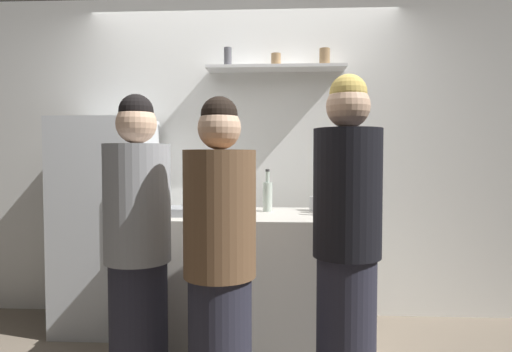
{
  "coord_description": "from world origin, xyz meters",
  "views": [
    {
      "loc": [
        0.3,
        -2.39,
        1.31
      ],
      "look_at": [
        0.15,
        0.49,
        1.18
      ],
      "focal_mm": 30.7,
      "sensor_mm": 36.0,
      "label": 1
    }
  ],
  "objects_px": {
    "wine_bottle_amber_glass": "(213,197)",
    "water_bottle_plastic": "(337,197)",
    "refrigerator": "(107,224)",
    "baking_pan": "(176,211)",
    "wine_bottle_dark_glass": "(349,196)",
    "wine_bottle_green_glass": "(231,199)",
    "utensil_holder": "(318,203)",
    "person_grey_hoodie": "(138,254)",
    "wine_bottle_pale_glass": "(268,195)",
    "person_blonde": "(347,247)",
    "person_brown_jacket": "(220,269)"
  },
  "relations": [
    {
      "from": "wine_bottle_amber_glass",
      "to": "water_bottle_plastic",
      "type": "relative_size",
      "value": 1.17
    },
    {
      "from": "refrigerator",
      "to": "water_bottle_plastic",
      "type": "height_order",
      "value": "refrigerator"
    },
    {
      "from": "refrigerator",
      "to": "wine_bottle_amber_glass",
      "type": "height_order",
      "value": "refrigerator"
    },
    {
      "from": "wine_bottle_amber_glass",
      "to": "water_bottle_plastic",
      "type": "bearing_deg",
      "value": 5.25
    },
    {
      "from": "baking_pan",
      "to": "wine_bottle_dark_glass",
      "type": "relative_size",
      "value": 1.02
    },
    {
      "from": "wine_bottle_green_glass",
      "to": "wine_bottle_amber_glass",
      "type": "distance_m",
      "value": 0.27
    },
    {
      "from": "utensil_holder",
      "to": "person_grey_hoodie",
      "type": "bearing_deg",
      "value": -139.65
    },
    {
      "from": "wine_bottle_pale_glass",
      "to": "person_blonde",
      "type": "xyz_separation_m",
      "value": [
        0.42,
        -0.81,
        -0.19
      ]
    },
    {
      "from": "baking_pan",
      "to": "wine_bottle_pale_glass",
      "type": "distance_m",
      "value": 0.63
    },
    {
      "from": "water_bottle_plastic",
      "to": "utensil_holder",
      "type": "bearing_deg",
      "value": 129.6
    },
    {
      "from": "water_bottle_plastic",
      "to": "wine_bottle_amber_glass",
      "type": "bearing_deg",
      "value": -174.75
    },
    {
      "from": "wine_bottle_dark_glass",
      "to": "person_blonde",
      "type": "height_order",
      "value": "person_blonde"
    },
    {
      "from": "wine_bottle_green_glass",
      "to": "wine_bottle_amber_glass",
      "type": "xyz_separation_m",
      "value": [
        -0.14,
        0.23,
        -0.01
      ]
    },
    {
      "from": "wine_bottle_green_glass",
      "to": "person_grey_hoodie",
      "type": "height_order",
      "value": "person_grey_hoodie"
    },
    {
      "from": "wine_bottle_green_glass",
      "to": "person_grey_hoodie",
      "type": "distance_m",
      "value": 0.65
    },
    {
      "from": "wine_bottle_dark_glass",
      "to": "baking_pan",
      "type": "bearing_deg",
      "value": 179.85
    },
    {
      "from": "utensil_holder",
      "to": "wine_bottle_green_glass",
      "type": "xyz_separation_m",
      "value": [
        -0.56,
        -0.45,
        0.07
      ]
    },
    {
      "from": "water_bottle_plastic",
      "to": "person_brown_jacket",
      "type": "height_order",
      "value": "person_brown_jacket"
    },
    {
      "from": "baking_pan",
      "to": "utensil_holder",
      "type": "relative_size",
      "value": 1.56
    },
    {
      "from": "refrigerator",
      "to": "wine_bottle_pale_glass",
      "type": "bearing_deg",
      "value": -10.9
    },
    {
      "from": "wine_bottle_amber_glass",
      "to": "water_bottle_plastic",
      "type": "height_order",
      "value": "wine_bottle_amber_glass"
    },
    {
      "from": "refrigerator",
      "to": "wine_bottle_amber_glass",
      "type": "relative_size",
      "value": 5.47
    },
    {
      "from": "baking_pan",
      "to": "water_bottle_plastic",
      "type": "relative_size",
      "value": 1.36
    },
    {
      "from": "refrigerator",
      "to": "wine_bottle_amber_glass",
      "type": "xyz_separation_m",
      "value": [
        0.88,
        -0.4,
        0.25
      ]
    },
    {
      "from": "wine_bottle_pale_glass",
      "to": "person_brown_jacket",
      "type": "relative_size",
      "value": 0.18
    },
    {
      "from": "wine_bottle_pale_glass",
      "to": "utensil_holder",
      "type": "bearing_deg",
      "value": 8.6
    },
    {
      "from": "utensil_holder",
      "to": "water_bottle_plastic",
      "type": "relative_size",
      "value": 0.87
    },
    {
      "from": "utensil_holder",
      "to": "wine_bottle_green_glass",
      "type": "bearing_deg",
      "value": -141.5
    },
    {
      "from": "person_blonde",
      "to": "utensil_holder",
      "type": "bearing_deg",
      "value": -75.96
    },
    {
      "from": "wine_bottle_green_glass",
      "to": "person_brown_jacket",
      "type": "bearing_deg",
      "value": -88.59
    },
    {
      "from": "utensil_holder",
      "to": "person_grey_hoodie",
      "type": "distance_m",
      "value": 1.32
    },
    {
      "from": "refrigerator",
      "to": "person_blonde",
      "type": "distance_m",
      "value": 1.95
    },
    {
      "from": "person_grey_hoodie",
      "to": "person_blonde",
      "type": "bearing_deg",
      "value": -79.47
    },
    {
      "from": "wine_bottle_green_glass",
      "to": "person_brown_jacket",
      "type": "distance_m",
      "value": 0.65
    },
    {
      "from": "wine_bottle_dark_glass",
      "to": "wine_bottle_amber_glass",
      "type": "bearing_deg",
      "value": 176.21
    },
    {
      "from": "wine_bottle_pale_glass",
      "to": "wine_bottle_amber_glass",
      "type": "xyz_separation_m",
      "value": [
        -0.35,
        -0.16,
        -0.0
      ]
    },
    {
      "from": "refrigerator",
      "to": "baking_pan",
      "type": "relative_size",
      "value": 4.68
    },
    {
      "from": "wine_bottle_amber_glass",
      "to": "person_grey_hoodie",
      "type": "distance_m",
      "value": 0.74
    },
    {
      "from": "baking_pan",
      "to": "utensil_holder",
      "type": "bearing_deg",
      "value": 16.23
    },
    {
      "from": "wine_bottle_dark_glass",
      "to": "wine_bottle_pale_glass",
      "type": "distance_m",
      "value": 0.57
    },
    {
      "from": "refrigerator",
      "to": "wine_bottle_amber_glass",
      "type": "bearing_deg",
      "value": -24.57
    },
    {
      "from": "water_bottle_plastic",
      "to": "person_brown_jacket",
      "type": "relative_size",
      "value": 0.16
    },
    {
      "from": "utensil_holder",
      "to": "wine_bottle_amber_glass",
      "type": "relative_size",
      "value": 0.75
    },
    {
      "from": "wine_bottle_amber_glass",
      "to": "wine_bottle_dark_glass",
      "type": "bearing_deg",
      "value": -3.79
    },
    {
      "from": "baking_pan",
      "to": "person_brown_jacket",
      "type": "distance_m",
      "value": 0.87
    },
    {
      "from": "baking_pan",
      "to": "wine_bottle_amber_glass",
      "type": "bearing_deg",
      "value": 13.29
    },
    {
      "from": "wine_bottle_dark_glass",
      "to": "wine_bottle_green_glass",
      "type": "relative_size",
      "value": 1.02
    },
    {
      "from": "baking_pan",
      "to": "wine_bottle_dark_glass",
      "type": "xyz_separation_m",
      "value": [
        1.11,
        -0.0,
        0.1
      ]
    },
    {
      "from": "wine_bottle_amber_glass",
      "to": "refrigerator",
      "type": "bearing_deg",
      "value": 155.43
    },
    {
      "from": "wine_bottle_pale_glass",
      "to": "person_grey_hoodie",
      "type": "relative_size",
      "value": 0.18
    }
  ]
}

